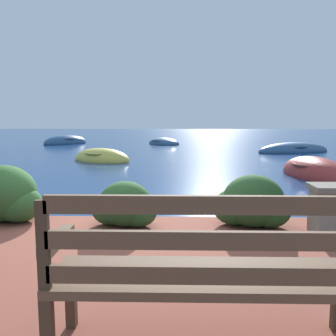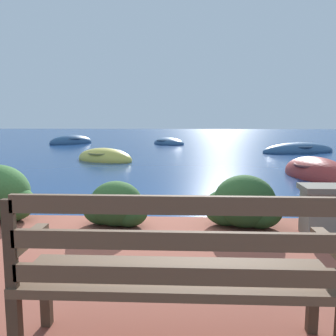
# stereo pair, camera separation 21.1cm
# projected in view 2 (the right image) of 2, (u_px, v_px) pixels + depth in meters

# --- Properties ---
(ground_plane) EXTENTS (80.00, 80.00, 0.00)m
(ground_plane) POSITION_uv_depth(u_px,v_px,m) (113.00, 232.00, 4.93)
(ground_plane) COLOR navy
(park_bench) EXTENTS (1.70, 0.48, 0.93)m
(park_bench) POSITION_uv_depth(u_px,v_px,m) (176.00, 271.00, 1.98)
(park_bench) COLOR #433123
(park_bench) RESTS_ON patio_terrace
(hedge_clump_centre) EXTENTS (0.79, 0.57, 0.54)m
(hedge_clump_centre) POSITION_uv_depth(u_px,v_px,m) (115.00, 206.00, 4.45)
(hedge_clump_centre) COLOR #284C23
(hedge_clump_centre) RESTS_ON patio_terrace
(hedge_clump_right) EXTENTS (0.91, 0.65, 0.62)m
(hedge_clump_right) POSITION_uv_depth(u_px,v_px,m) (243.00, 204.00, 4.40)
(hedge_clump_right) COLOR #284C23
(hedge_clump_right) RESTS_ON patio_terrace
(rowboat_nearest) EXTENTS (1.63, 2.59, 0.89)m
(rowboat_nearest) POSITION_uv_depth(u_px,v_px,m) (316.00, 174.00, 9.32)
(rowboat_nearest) COLOR #9E2D28
(rowboat_nearest) RESTS_ON ground_plane
(rowboat_mid) EXTENTS (2.47, 2.06, 0.76)m
(rowboat_mid) POSITION_uv_depth(u_px,v_px,m) (105.00, 159.00, 12.80)
(rowboat_mid) COLOR #DBC64C
(rowboat_mid) RESTS_ON ground_plane
(rowboat_far) EXTENTS (3.55, 2.23, 0.74)m
(rowboat_far) POSITION_uv_depth(u_px,v_px,m) (298.00, 151.00, 15.67)
(rowboat_far) COLOR #2D517A
(rowboat_far) RESTS_ON ground_plane
(rowboat_outer) EXTENTS (2.35, 2.57, 0.62)m
(rowboat_outer) POSITION_uv_depth(u_px,v_px,m) (169.00, 143.00, 20.32)
(rowboat_outer) COLOR #2D517A
(rowboat_outer) RESTS_ON ground_plane
(rowboat_distant) EXTENTS (2.58, 2.65, 0.85)m
(rowboat_distant) POSITION_uv_depth(u_px,v_px,m) (71.00, 142.00, 20.65)
(rowboat_distant) COLOR #2D517A
(rowboat_distant) RESTS_ON ground_plane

